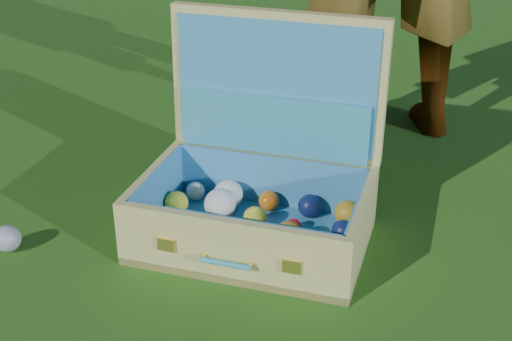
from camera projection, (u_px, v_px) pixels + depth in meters
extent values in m
plane|color=#215114|center=(304.00, 250.00, 1.74)|extent=(60.00, 60.00, 0.00)
sphere|color=#416BAA|center=(7.00, 238.00, 1.72)|extent=(0.07, 0.07, 0.07)
cube|color=tan|center=(253.00, 239.00, 1.76)|extent=(0.61, 0.47, 0.02)
cube|color=tan|center=(229.00, 252.00, 1.58)|extent=(0.54, 0.13, 0.16)
cube|color=tan|center=(272.00, 182.00, 1.88)|extent=(0.54, 0.13, 0.16)
cube|color=tan|center=(153.00, 199.00, 1.80)|extent=(0.08, 0.32, 0.16)
cube|color=tan|center=(361.00, 231.00, 1.66)|extent=(0.08, 0.32, 0.16)
cube|color=teal|center=(253.00, 235.00, 1.76)|extent=(0.56, 0.42, 0.01)
cube|color=teal|center=(231.00, 245.00, 1.59)|extent=(0.50, 0.10, 0.14)
cube|color=teal|center=(271.00, 181.00, 1.86)|extent=(0.50, 0.10, 0.14)
cube|color=teal|center=(157.00, 196.00, 1.79)|extent=(0.07, 0.32, 0.14)
cube|color=teal|center=(356.00, 227.00, 1.66)|extent=(0.07, 0.32, 0.14)
cube|color=tan|center=(277.00, 83.00, 1.79)|extent=(0.55, 0.15, 0.37)
cube|color=teal|center=(275.00, 86.00, 1.77)|extent=(0.50, 0.11, 0.33)
cube|color=teal|center=(273.00, 125.00, 1.81)|extent=(0.49, 0.12, 0.15)
cube|color=#F2C659|center=(166.00, 245.00, 1.61)|extent=(0.04, 0.02, 0.03)
cube|color=#F2C659|center=(292.00, 267.00, 1.53)|extent=(0.04, 0.02, 0.03)
cylinder|color=teal|center=(226.00, 264.00, 1.57)|extent=(0.12, 0.04, 0.01)
cube|color=#F2C659|center=(203.00, 258.00, 1.59)|extent=(0.01, 0.02, 0.01)
cube|color=#F2C659|center=(250.00, 266.00, 1.56)|extent=(0.01, 0.02, 0.01)
sphere|color=red|center=(158.00, 236.00, 1.71)|extent=(0.05, 0.05, 0.05)
sphere|color=yellow|center=(191.00, 240.00, 1.67)|extent=(0.07, 0.07, 0.07)
sphere|color=yellow|center=(234.00, 249.00, 1.64)|extent=(0.07, 0.07, 0.07)
sphere|color=yellow|center=(284.00, 255.00, 1.62)|extent=(0.06, 0.06, 0.06)
sphere|color=#BFB887|center=(332.00, 259.00, 1.59)|extent=(0.08, 0.08, 0.08)
sphere|color=yellow|center=(165.00, 220.00, 1.76)|extent=(0.05, 0.05, 0.05)
sphere|color=orange|center=(205.00, 225.00, 1.74)|extent=(0.06, 0.06, 0.06)
sphere|color=orange|center=(250.00, 236.00, 1.71)|extent=(0.04, 0.04, 0.04)
sphere|color=#AF7E17|center=(288.00, 236.00, 1.68)|extent=(0.07, 0.07, 0.07)
sphere|color=#BFB887|center=(330.00, 246.00, 1.65)|extent=(0.06, 0.06, 0.06)
sphere|color=yellow|center=(177.00, 203.00, 1.84)|extent=(0.06, 0.06, 0.06)
sphere|color=silver|center=(220.00, 204.00, 1.81)|extent=(0.08, 0.08, 0.08)
sphere|color=yellow|center=(255.00, 218.00, 1.77)|extent=(0.06, 0.06, 0.06)
sphere|color=red|center=(294.00, 226.00, 1.76)|extent=(0.04, 0.04, 0.04)
sphere|color=#0E1B4A|center=(343.00, 231.00, 1.72)|extent=(0.05, 0.05, 0.05)
sphere|color=silver|center=(195.00, 191.00, 1.90)|extent=(0.05, 0.05, 0.05)
sphere|color=silver|center=(228.00, 194.00, 1.86)|extent=(0.08, 0.08, 0.08)
sphere|color=orange|center=(269.00, 201.00, 1.85)|extent=(0.05, 0.05, 0.05)
sphere|color=#0E1B4A|center=(310.00, 206.00, 1.82)|extent=(0.06, 0.06, 0.06)
sphere|color=#AF7E17|center=(347.00, 213.00, 1.78)|extent=(0.06, 0.06, 0.06)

